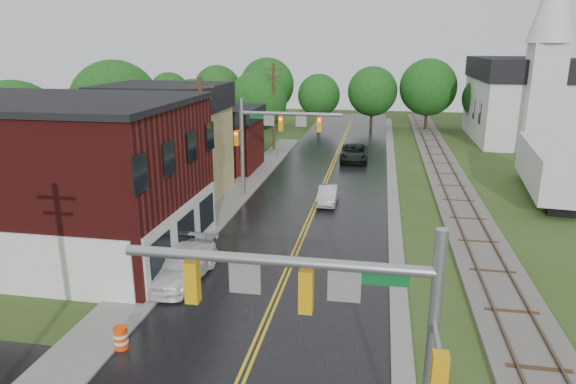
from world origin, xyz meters
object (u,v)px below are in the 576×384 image
(church, at_px, (525,91))
(tree_left_e, at_px, (259,102))
(utility_pole_c, at_px, (274,106))
(tree_left_b, at_px, (117,108))
(traffic_signal_near, at_px, (338,315))
(tree_left_c, at_px, (195,111))
(traffic_signal_far, at_px, (271,131))
(construction_barrel, at_px, (121,338))
(tree_left_a, at_px, (17,134))
(pickup_white, at_px, (182,265))
(suv_dark, at_px, (354,153))
(semi_trailer, at_px, (546,166))
(sedan_silver, at_px, (328,195))
(utility_pole_b, at_px, (203,146))
(brick_building, at_px, (56,178))

(church, height_order, tree_left_e, church)
(utility_pole_c, xyz_separation_m, tree_left_b, (-11.05, -12.10, 1.00))
(traffic_signal_near, xyz_separation_m, tree_left_c, (-17.32, 37.90, -0.46))
(traffic_signal_far, relative_size, construction_barrel, 8.15)
(traffic_signal_far, bearing_deg, tree_left_c, 128.82)
(tree_left_a, bearing_deg, construction_barrel, -45.16)
(tree_left_e, distance_m, pickup_white, 33.64)
(tree_left_e, distance_m, suv_dark, 12.73)
(traffic_signal_far, distance_m, tree_left_e, 19.65)
(traffic_signal_far, distance_m, suv_dark, 14.97)
(traffic_signal_near, relative_size, tree_left_a, 0.85)
(church, distance_m, construction_barrel, 53.36)
(traffic_signal_far, distance_m, semi_trailer, 20.41)
(sedan_silver, bearing_deg, traffic_signal_near, -83.68)
(utility_pole_b, height_order, pickup_white, utility_pole_b)
(tree_left_e, xyz_separation_m, sedan_silver, (9.65, -19.67, -4.19))
(utility_pole_b, bearing_deg, tree_left_a, -179.55)
(traffic_signal_near, distance_m, utility_pole_b, 22.49)
(traffic_signal_near, relative_size, tree_left_e, 0.90)
(traffic_signal_near, bearing_deg, tree_left_c, 114.56)
(traffic_signal_near, distance_m, suv_dark, 38.60)
(sedan_silver, relative_size, semi_trailer, 0.31)
(tree_left_c, xyz_separation_m, construction_barrel, (8.97, -33.05, -4.06))
(tree_left_a, xyz_separation_m, tree_left_c, (6.00, 18.00, -0.60))
(church, height_order, utility_pole_c, church)
(church, xyz_separation_m, construction_barrel, (-24.88, -46.89, -5.38))
(tree_left_c, bearing_deg, utility_pole_b, -68.51)
(brick_building, bearing_deg, church, 50.02)
(brick_building, bearing_deg, pickup_white, -16.33)
(tree_left_e, bearing_deg, tree_left_b, -122.74)
(traffic_signal_far, height_order, pickup_white, traffic_signal_far)
(tree_left_b, relative_size, suv_dark, 1.73)
(tree_left_b, bearing_deg, pickup_white, -55.73)
(traffic_signal_near, xyz_separation_m, construction_barrel, (-8.35, 4.84, -4.52))
(traffic_signal_far, bearing_deg, traffic_signal_near, -74.48)
(tree_left_b, height_order, construction_barrel, tree_left_b)
(church, height_order, tree_left_b, church)
(church, xyz_separation_m, traffic_signal_near, (-16.53, -51.74, -0.87))
(sedan_silver, bearing_deg, traffic_signal_far, 169.75)
(brick_building, distance_m, traffic_signal_near, 20.60)
(tree_left_b, xyz_separation_m, semi_trailer, (34.22, -0.97, -3.45))
(utility_pole_b, bearing_deg, pickup_white, -77.80)
(traffic_signal_near, bearing_deg, utility_pole_c, 103.74)
(tree_left_c, height_order, sedan_silver, tree_left_c)
(suv_dark, bearing_deg, semi_trailer, -34.34)
(pickup_white, bearing_deg, construction_barrel, -87.11)
(pickup_white, relative_size, construction_barrel, 5.78)
(tree_left_c, xyz_separation_m, suv_dark, (15.72, 0.44, -3.73))
(utility_pole_b, bearing_deg, tree_left_e, 94.90)
(tree_left_c, bearing_deg, suv_dark, 1.61)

